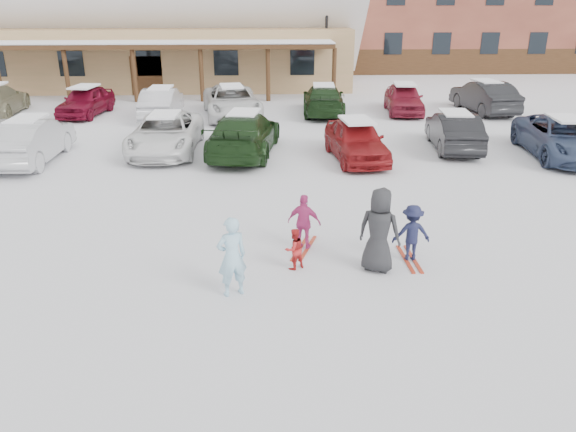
{
  "coord_description": "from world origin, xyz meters",
  "views": [
    {
      "loc": [
        -0.15,
        -10.36,
        5.52
      ],
      "look_at": [
        0.3,
        1.0,
        1.0
      ],
      "focal_mm": 35.0,
      "sensor_mm": 36.0,
      "label": 1
    }
  ],
  "objects_px": {
    "parked_car_9": "(162,103)",
    "parked_car_8": "(86,101)",
    "day_lodge": "(126,20)",
    "parked_car_3": "(244,134)",
    "parked_car_1": "(30,140)",
    "parked_car_11": "(323,100)",
    "toddler_red": "(294,249)",
    "parked_car_2": "(166,133)",
    "lamp_post": "(327,25)",
    "parked_car_12": "(404,99)",
    "child_magenta": "(304,222)",
    "parked_car_5": "(454,131)",
    "adult_skier": "(232,257)",
    "parked_car_10": "(232,102)",
    "parked_car_4": "(356,140)",
    "bystander_dark": "(379,230)",
    "parked_car_13": "(484,97)",
    "child_navy": "(412,233)",
    "parked_car_6": "(564,138)"
  },
  "relations": [
    {
      "from": "child_magenta",
      "to": "parked_car_4",
      "type": "height_order",
      "value": "parked_car_4"
    },
    {
      "from": "parked_car_10",
      "to": "child_magenta",
      "type": "bearing_deg",
      "value": -89.63
    },
    {
      "from": "child_navy",
      "to": "parked_car_2",
      "type": "xyz_separation_m",
      "value": [
        -6.87,
        9.44,
        0.06
      ]
    },
    {
      "from": "parked_car_6",
      "to": "parked_car_12",
      "type": "bearing_deg",
      "value": 120.65
    },
    {
      "from": "lamp_post",
      "to": "parked_car_3",
      "type": "height_order",
      "value": "lamp_post"
    },
    {
      "from": "day_lodge",
      "to": "parked_car_10",
      "type": "bearing_deg",
      "value": -57.83
    },
    {
      "from": "parked_car_2",
      "to": "parked_car_8",
      "type": "height_order",
      "value": "parked_car_2"
    },
    {
      "from": "toddler_red",
      "to": "parked_car_1",
      "type": "xyz_separation_m",
      "value": [
        -8.77,
        8.62,
        0.31
      ]
    },
    {
      "from": "parked_car_5",
      "to": "parked_car_10",
      "type": "height_order",
      "value": "parked_car_10"
    },
    {
      "from": "parked_car_8",
      "to": "parked_car_10",
      "type": "bearing_deg",
      "value": 1.49
    },
    {
      "from": "parked_car_1",
      "to": "parked_car_11",
      "type": "xyz_separation_m",
      "value": [
        11.03,
        7.99,
        -0.07
      ]
    },
    {
      "from": "parked_car_5",
      "to": "parked_car_13",
      "type": "distance_m",
      "value": 7.96
    },
    {
      "from": "child_magenta",
      "to": "parked_car_1",
      "type": "height_order",
      "value": "parked_car_1"
    },
    {
      "from": "toddler_red",
      "to": "parked_car_12",
      "type": "height_order",
      "value": "parked_car_12"
    },
    {
      "from": "toddler_red",
      "to": "parked_car_2",
      "type": "bearing_deg",
      "value": -97.56
    },
    {
      "from": "parked_car_6",
      "to": "parked_car_9",
      "type": "bearing_deg",
      "value": 159.95
    },
    {
      "from": "parked_car_1",
      "to": "parked_car_9",
      "type": "height_order",
      "value": "parked_car_1"
    },
    {
      "from": "adult_skier",
      "to": "toddler_red",
      "type": "distance_m",
      "value": 1.68
    },
    {
      "from": "parked_car_9",
      "to": "parked_car_10",
      "type": "xyz_separation_m",
      "value": [
        3.31,
        0.02,
        0.03
      ]
    },
    {
      "from": "bystander_dark",
      "to": "adult_skier",
      "type": "bearing_deg",
      "value": 44.01
    },
    {
      "from": "bystander_dark",
      "to": "parked_car_5",
      "type": "distance_m",
      "value": 10.94
    },
    {
      "from": "bystander_dark",
      "to": "parked_car_13",
      "type": "xyz_separation_m",
      "value": [
        8.5,
        16.87,
        -0.15
      ]
    },
    {
      "from": "parked_car_1",
      "to": "bystander_dark",
      "type": "bearing_deg",
      "value": 140.43
    },
    {
      "from": "lamp_post",
      "to": "parked_car_5",
      "type": "height_order",
      "value": "lamp_post"
    },
    {
      "from": "parked_car_4",
      "to": "parked_car_8",
      "type": "distance_m",
      "value": 14.47
    },
    {
      "from": "parked_car_9",
      "to": "parked_car_8",
      "type": "bearing_deg",
      "value": -11.84
    },
    {
      "from": "bystander_dark",
      "to": "parked_car_8",
      "type": "xyz_separation_m",
      "value": [
        -11.02,
        16.87,
        -0.22
      ]
    },
    {
      "from": "day_lodge",
      "to": "parked_car_3",
      "type": "relative_size",
      "value": 5.47
    },
    {
      "from": "parked_car_13",
      "to": "child_magenta",
      "type": "bearing_deg",
      "value": 50.91
    },
    {
      "from": "parked_car_3",
      "to": "parked_car_11",
      "type": "distance_m",
      "value": 8.15
    },
    {
      "from": "adult_skier",
      "to": "parked_car_3",
      "type": "distance_m",
      "value": 10.38
    },
    {
      "from": "parked_car_5",
      "to": "parked_car_13",
      "type": "height_order",
      "value": "parked_car_13"
    },
    {
      "from": "child_magenta",
      "to": "parked_car_11",
      "type": "distance_m",
      "value": 15.74
    },
    {
      "from": "parked_car_2",
      "to": "parked_car_5",
      "type": "height_order",
      "value": "parked_car_2"
    },
    {
      "from": "lamp_post",
      "to": "parked_car_12",
      "type": "bearing_deg",
      "value": -66.63
    },
    {
      "from": "child_navy",
      "to": "parked_car_2",
      "type": "relative_size",
      "value": 0.25
    },
    {
      "from": "adult_skier",
      "to": "parked_car_8",
      "type": "distance_m",
      "value": 19.52
    },
    {
      "from": "parked_car_10",
      "to": "parked_car_6",
      "type": "bearing_deg",
      "value": -40.37
    },
    {
      "from": "day_lodge",
      "to": "parked_car_6",
      "type": "distance_m",
      "value": 27.44
    },
    {
      "from": "child_magenta",
      "to": "parked_car_12",
      "type": "bearing_deg",
      "value": -92.04
    },
    {
      "from": "parked_car_1",
      "to": "parked_car_8",
      "type": "distance_m",
      "value": 8.13
    },
    {
      "from": "child_magenta",
      "to": "child_navy",
      "type": "bearing_deg",
      "value": -177.35
    },
    {
      "from": "toddler_red",
      "to": "parked_car_3",
      "type": "relative_size",
      "value": 0.17
    },
    {
      "from": "day_lodge",
      "to": "child_magenta",
      "type": "height_order",
      "value": "day_lodge"
    },
    {
      "from": "parked_car_9",
      "to": "child_navy",
      "type": "bearing_deg",
      "value": 117.21
    },
    {
      "from": "day_lodge",
      "to": "toddler_red",
      "type": "distance_m",
      "value": 29.27
    },
    {
      "from": "bystander_dark",
      "to": "parked_car_3",
      "type": "height_order",
      "value": "bystander_dark"
    },
    {
      "from": "child_magenta",
      "to": "bystander_dark",
      "type": "relative_size",
      "value": 0.72
    },
    {
      "from": "parked_car_10",
      "to": "parked_car_4",
      "type": "bearing_deg",
      "value": -66.53
    },
    {
      "from": "toddler_red",
      "to": "parked_car_3",
      "type": "bearing_deg",
      "value": -112.93
    }
  ]
}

